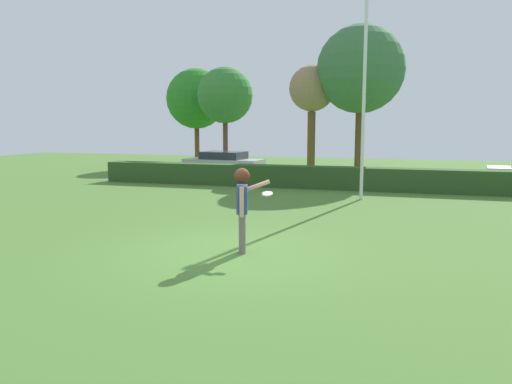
# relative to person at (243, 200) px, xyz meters

# --- Properties ---
(ground_plane) EXTENTS (60.00, 60.00, 0.00)m
(ground_plane) POSITION_rel_person_xyz_m (-0.16, -0.04, -1.12)
(ground_plane) COLOR #4C7830
(person) EXTENTS (0.67, 0.70, 1.78)m
(person) POSITION_rel_person_xyz_m (0.00, 0.00, 0.00)
(person) COLOR slate
(person) RESTS_ON ground
(frisbee) EXTENTS (0.23, 0.23, 0.08)m
(frisbee) POSITION_rel_person_xyz_m (0.49, 0.16, 0.12)
(frisbee) COLOR white
(lamppost) EXTENTS (0.24, 0.24, 7.10)m
(lamppost) POSITION_rel_person_xyz_m (1.77, 8.20, 2.75)
(lamppost) COLOR silver
(lamppost) RESTS_ON ground
(hedge_row) EXTENTS (19.93, 0.90, 0.93)m
(hedge_row) POSITION_rel_person_xyz_m (-0.16, 10.84, -0.66)
(hedge_row) COLOR #2D4D21
(hedge_row) RESTS_ON ground
(parked_car_silver) EXTENTS (4.36, 2.17, 1.25)m
(parked_car_silver) POSITION_rel_person_xyz_m (-6.00, 14.92, -0.43)
(parked_car_silver) COLOR #B7B7BC
(parked_car_silver) RESTS_ON ground
(oak_tree) EXTENTS (3.29, 3.29, 6.04)m
(oak_tree) POSITION_rel_person_xyz_m (-7.04, 18.02, 3.25)
(oak_tree) COLOR brown
(oak_tree) RESTS_ON ground
(birch_tree) EXTENTS (4.38, 4.38, 7.61)m
(birch_tree) POSITION_rel_person_xyz_m (0.97, 15.91, 4.28)
(birch_tree) COLOR brown
(birch_tree) RESTS_ON ground
(willow_tree) EXTENTS (3.90, 3.90, 6.31)m
(willow_tree) POSITION_rel_person_xyz_m (-9.93, 20.41, 3.22)
(willow_tree) COLOR brown
(willow_tree) RESTS_ON ground
(bare_elm_tree) EXTENTS (2.39, 2.39, 5.74)m
(bare_elm_tree) POSITION_rel_person_xyz_m (-1.50, 16.09, 3.31)
(bare_elm_tree) COLOR brown
(bare_elm_tree) RESTS_ON ground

